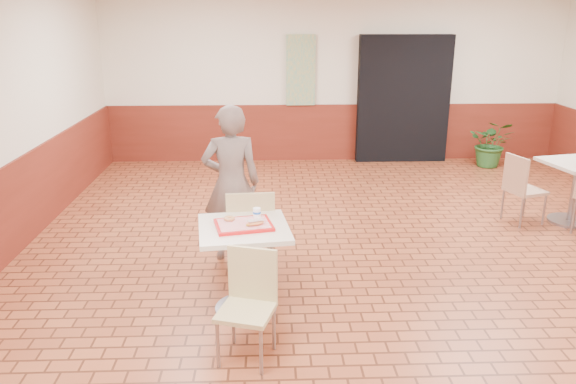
{
  "coord_description": "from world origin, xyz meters",
  "views": [
    {
      "loc": [
        -1.19,
        -4.88,
        2.56
      ],
      "look_at": [
        -1.0,
        0.12,
        0.95
      ],
      "focal_mm": 35.0,
      "sensor_mm": 36.0,
      "label": 1
    }
  ],
  "objects_px": {
    "serving_tray": "(244,225)",
    "ring_donut": "(229,219)",
    "second_table": "(576,182)",
    "chair_second_left": "(521,186)",
    "potted_plant": "(492,143)",
    "long_john_donut": "(255,223)",
    "chair_main_back": "(250,232)",
    "main_table": "(244,254)",
    "paper_cup": "(257,213)",
    "customer": "(231,184)",
    "chair_main_front": "(249,299)"
  },
  "relations": [
    {
      "from": "potted_plant",
      "to": "chair_main_back",
      "type": "bearing_deg",
      "value": -133.35
    },
    {
      "from": "ring_donut",
      "to": "paper_cup",
      "type": "xyz_separation_m",
      "value": [
        0.24,
        0.06,
        0.03
      ]
    },
    {
      "from": "chair_main_back",
      "to": "serving_tray",
      "type": "height_order",
      "value": "chair_main_back"
    },
    {
      "from": "potted_plant",
      "to": "paper_cup",
      "type": "bearing_deg",
      "value": -130.41
    },
    {
      "from": "chair_main_front",
      "to": "chair_main_back",
      "type": "relative_size",
      "value": 0.87
    },
    {
      "from": "long_john_donut",
      "to": "second_table",
      "type": "relative_size",
      "value": 0.21
    },
    {
      "from": "potted_plant",
      "to": "serving_tray",
      "type": "bearing_deg",
      "value": -130.4
    },
    {
      "from": "main_table",
      "to": "chair_main_front",
      "type": "height_order",
      "value": "chair_main_front"
    },
    {
      "from": "paper_cup",
      "to": "chair_main_back",
      "type": "bearing_deg",
      "value": 101.04
    },
    {
      "from": "main_table",
      "to": "ring_donut",
      "type": "distance_m",
      "value": 0.34
    },
    {
      "from": "main_table",
      "to": "long_john_donut",
      "type": "distance_m",
      "value": 0.33
    },
    {
      "from": "chair_main_back",
      "to": "customer",
      "type": "relative_size",
      "value": 0.58
    },
    {
      "from": "ring_donut",
      "to": "second_table",
      "type": "height_order",
      "value": "ring_donut"
    },
    {
      "from": "serving_tray",
      "to": "ring_donut",
      "type": "distance_m",
      "value": 0.15
    },
    {
      "from": "ring_donut",
      "to": "long_john_donut",
      "type": "xyz_separation_m",
      "value": [
        0.23,
        -0.13,
        0.01
      ]
    },
    {
      "from": "chair_main_front",
      "to": "long_john_donut",
      "type": "xyz_separation_m",
      "value": [
        0.04,
        0.63,
        0.38
      ]
    },
    {
      "from": "chair_second_left",
      "to": "potted_plant",
      "type": "relative_size",
      "value": 1.08
    },
    {
      "from": "chair_main_back",
      "to": "chair_second_left",
      "type": "relative_size",
      "value": 1.11
    },
    {
      "from": "chair_main_back",
      "to": "paper_cup",
      "type": "height_order",
      "value": "chair_main_back"
    },
    {
      "from": "chair_main_front",
      "to": "serving_tray",
      "type": "relative_size",
      "value": 1.79
    },
    {
      "from": "paper_cup",
      "to": "potted_plant",
      "type": "distance_m",
      "value": 6.11
    },
    {
      "from": "chair_main_front",
      "to": "chair_main_back",
      "type": "distance_m",
      "value": 1.19
    },
    {
      "from": "ring_donut",
      "to": "potted_plant",
      "type": "distance_m",
      "value": 6.31
    },
    {
      "from": "serving_tray",
      "to": "chair_second_left",
      "type": "relative_size",
      "value": 0.54
    },
    {
      "from": "chair_main_back",
      "to": "long_john_donut",
      "type": "distance_m",
      "value": 0.64
    },
    {
      "from": "potted_plant",
      "to": "chair_main_front",
      "type": "bearing_deg",
      "value": -126.33
    },
    {
      "from": "chair_main_front",
      "to": "second_table",
      "type": "relative_size",
      "value": 1.08
    },
    {
      "from": "main_table",
      "to": "chair_second_left",
      "type": "height_order",
      "value": "chair_second_left"
    },
    {
      "from": "chair_second_left",
      "to": "ring_donut",
      "type": "bearing_deg",
      "value": 102.65
    },
    {
      "from": "main_table",
      "to": "potted_plant",
      "type": "relative_size",
      "value": 0.98
    },
    {
      "from": "second_table",
      "to": "potted_plant",
      "type": "xyz_separation_m",
      "value": [
        -0.01,
        2.7,
        -0.12
      ]
    },
    {
      "from": "long_john_donut",
      "to": "potted_plant",
      "type": "bearing_deg",
      "value": 50.59
    },
    {
      "from": "main_table",
      "to": "ring_donut",
      "type": "bearing_deg",
      "value": 148.02
    },
    {
      "from": "main_table",
      "to": "ring_donut",
      "type": "relative_size",
      "value": 8.39
    },
    {
      "from": "serving_tray",
      "to": "chair_second_left",
      "type": "height_order",
      "value": "chair_second_left"
    },
    {
      "from": "chair_main_back",
      "to": "potted_plant",
      "type": "xyz_separation_m",
      "value": [
        4.02,
        4.26,
        -0.14
      ]
    },
    {
      "from": "customer",
      "to": "serving_tray",
      "type": "relative_size",
      "value": 3.52
    },
    {
      "from": "main_table",
      "to": "chair_second_left",
      "type": "relative_size",
      "value": 0.91
    },
    {
      "from": "main_table",
      "to": "paper_cup",
      "type": "height_order",
      "value": "paper_cup"
    },
    {
      "from": "chair_main_back",
      "to": "ring_donut",
      "type": "distance_m",
      "value": 0.55
    },
    {
      "from": "long_john_donut",
      "to": "potted_plant",
      "type": "xyz_separation_m",
      "value": [
        3.96,
        4.82,
        -0.45
      ]
    },
    {
      "from": "chair_main_front",
      "to": "potted_plant",
      "type": "bearing_deg",
      "value": 70.52
    },
    {
      "from": "ring_donut",
      "to": "chair_second_left",
      "type": "distance_m",
      "value": 4.05
    },
    {
      "from": "main_table",
      "to": "second_table",
      "type": "distance_m",
      "value": 4.57
    },
    {
      "from": "second_table",
      "to": "potted_plant",
      "type": "distance_m",
      "value": 2.71
    },
    {
      "from": "paper_cup",
      "to": "chair_second_left",
      "type": "xyz_separation_m",
      "value": [
        3.27,
        1.94,
        -0.39
      ]
    },
    {
      "from": "serving_tray",
      "to": "second_table",
      "type": "bearing_deg",
      "value": 26.98
    },
    {
      "from": "customer",
      "to": "ring_donut",
      "type": "distance_m",
      "value": 1.08
    },
    {
      "from": "chair_main_front",
      "to": "paper_cup",
      "type": "xyz_separation_m",
      "value": [
        0.06,
        0.81,
        0.4
      ]
    },
    {
      "from": "serving_tray",
      "to": "second_table",
      "type": "relative_size",
      "value": 0.6
    }
  ]
}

